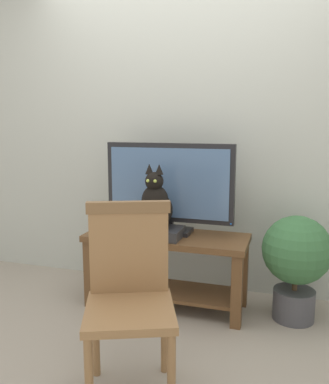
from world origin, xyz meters
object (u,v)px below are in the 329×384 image
object	(u,v)px
tv	(169,186)
media_box	(157,232)
potted_plant	(296,258)
cat	(156,205)
wooden_chair	(129,286)
tv_stand	(167,258)
book_stack	(112,228)

from	to	relation	value
tv	media_box	xyz separation A→B (m)	(-0.05, -0.14, -0.32)
tv	media_box	world-z (taller)	tv
potted_plant	tv	bearing A→B (deg)	179.95
media_box	potted_plant	distance (m)	0.97
media_box	cat	size ratio (longest dim) A/B	0.79
cat	wooden_chair	size ratio (longest dim) A/B	0.48
wooden_chair	potted_plant	distance (m)	1.29
tv_stand	potted_plant	bearing A→B (deg)	4.01
tv	potted_plant	xyz separation A→B (m)	(0.90, -0.00, -0.46)
book_stack	wooden_chair	bearing A→B (deg)	-60.55
media_box	wooden_chair	xyz separation A→B (m)	(0.14, -0.86, -0.04)
book_stack	potted_plant	distance (m)	1.32
media_box	wooden_chair	size ratio (longest dim) A/B	0.38
wooden_chair	tv_stand	bearing A→B (deg)	95.80
tv	book_stack	distance (m)	0.53
book_stack	potted_plant	xyz separation A→B (m)	(1.31, 0.11, -0.13)
cat	book_stack	distance (m)	0.42
tv	cat	bearing A→B (deg)	-106.60
tv_stand	cat	world-z (taller)	cat
tv	potted_plant	size ratio (longest dim) A/B	1.29
tv_stand	media_box	xyz separation A→B (m)	(-0.05, -0.08, 0.21)
media_box	wooden_chair	world-z (taller)	wooden_chair
media_box	tv_stand	bearing A→B (deg)	58.51
wooden_chair	potted_plant	xyz separation A→B (m)	(0.81, 1.00, -0.11)
book_stack	tv_stand	bearing A→B (deg)	6.60
media_box	potted_plant	xyz separation A→B (m)	(0.95, 0.14, -0.14)
tv	wooden_chair	bearing A→B (deg)	-84.57
tv_stand	media_box	distance (m)	0.23
cat	wooden_chair	bearing A→B (deg)	-80.37
tv	media_box	bearing A→B (deg)	-108.75
wooden_chair	book_stack	world-z (taller)	wooden_chair
tv_stand	tv	xyz separation A→B (m)	(0.00, 0.06, 0.53)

